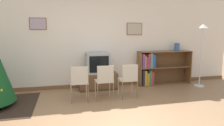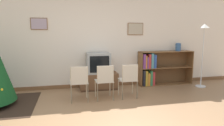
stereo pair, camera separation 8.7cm
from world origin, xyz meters
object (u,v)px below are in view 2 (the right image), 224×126
Objects in this scene: folding_chair_left at (79,81)px; folding_chair_center at (105,80)px; vase at (178,47)px; bookshelf at (156,68)px; standing_lamp at (204,39)px; folding_chair_right at (129,79)px; television at (98,63)px; tv_console at (98,81)px.

folding_chair_left is 1.00× the size of folding_chair_center.
bookshelf is at bearing 179.22° from vase.
standing_lamp reaches higher than bookshelf.
standing_lamp is (2.91, 0.52, 0.90)m from folding_chair_center.
standing_lamp is at bearing 10.04° from folding_chair_center.
standing_lamp is (3.49, 0.52, 0.90)m from folding_chair_left.
standing_lamp reaches higher than vase.
standing_lamp is (0.48, -0.49, 0.25)m from vase.
vase is at bearing 18.46° from folding_chair_left.
folding_chair_right is 0.50× the size of bookshelf.
vase reaches higher than television.
folding_chair_left is 0.50× the size of bookshelf.
television is 2.67× the size of vase.
vase reaches higher than folding_chair_left.
folding_chair_left is at bearing -161.54° from vase.
folding_chair_right is (0.58, -0.94, -0.26)m from television.
vase is (0.69, -0.01, 0.62)m from bookshelf.
folding_chair_left is at bearing -121.54° from tv_console.
folding_chair_right is 2.55m from standing_lamp.
standing_lamp is (2.91, -0.42, 1.14)m from tv_console.
television is at bearing -178.44° from vase.
folding_chair_center is 2.71m from vase.
tv_console is at bearing -177.60° from bookshelf.
television reaches higher than folding_chair_right.
folding_chair_left is 1.00× the size of folding_chair_right.
bookshelf is 0.93m from vase.
vase reaches higher than folding_chair_center.
folding_chair_left is at bearing -171.60° from standing_lamp.
folding_chair_right is at bearing 0.00° from folding_chair_left.
tv_console is 0.58× the size of standing_lamp.
vase is (1.85, 1.00, 0.65)m from folding_chair_right.
vase is at bearing 1.50° from tv_console.
television is 0.35× the size of standing_lamp.
vase is at bearing 22.45° from folding_chair_center.
standing_lamp reaches higher than television.
folding_chair_left is at bearing -156.38° from bookshelf.
folding_chair_left is 0.58m from folding_chair_center.
folding_chair_center is 1.00× the size of folding_chair_right.
tv_console is at bearing 121.54° from folding_chair_right.
folding_chair_center is at bearing -169.96° from standing_lamp.
television is 2.46m from vase.
tv_console is 1.27× the size of folding_chair_right.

